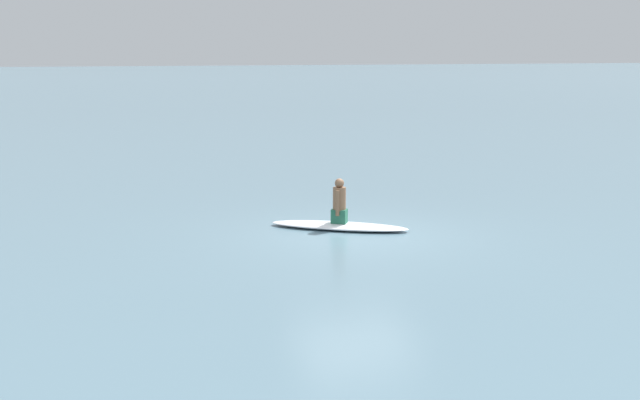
% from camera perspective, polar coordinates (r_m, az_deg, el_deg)
% --- Properties ---
extents(ground_plane, '(400.00, 400.00, 0.00)m').
position_cam_1_polar(ground_plane, '(17.01, 2.51, -2.47)').
color(ground_plane, slate).
extents(surfboard, '(2.35, 2.85, 0.13)m').
position_cam_1_polar(surfboard, '(17.67, 1.32, -1.78)').
color(surfboard, white).
rests_on(surfboard, ground).
extents(person_paddler, '(0.39, 0.40, 0.95)m').
position_cam_1_polar(person_paddler, '(17.57, 1.33, -0.20)').
color(person_paddler, '#26664C').
rests_on(person_paddler, surfboard).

